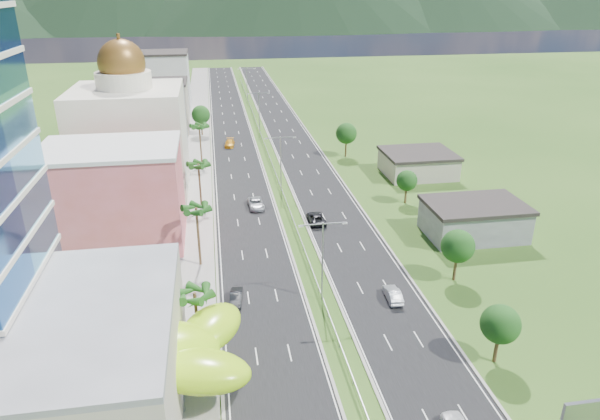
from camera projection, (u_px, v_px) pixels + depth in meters
ground at (339, 348)px, 60.00m from camera, size 500.00×500.00×0.00m
road_left at (233, 139)px, 140.58m from camera, size 11.00×260.00×0.04m
road_right at (289, 136)px, 142.84m from camera, size 11.00×260.00×0.04m
sidewalk_left at (196, 140)px, 139.14m from camera, size 7.00×260.00×0.12m
median_guardrail at (269, 155)px, 125.12m from camera, size 0.10×216.06×0.76m
streetlight_median_b at (323, 254)px, 66.44m from camera, size 6.04×0.25×11.00m
streetlight_median_c at (281, 158)px, 102.76m from camera, size 6.04×0.25×11.00m
streetlight_median_d at (259, 108)px, 143.62m from camera, size 6.04×0.25×11.00m
streetlight_median_e at (247, 81)px, 184.47m from camera, size 6.04×0.25×11.00m
mall_podium at (7, 376)px, 47.60m from camera, size 30.00×24.00×11.00m
lime_canopy at (148, 352)px, 51.41m from camera, size 18.00×15.00×7.40m
pink_shophouse at (115, 197)px, 81.92m from camera, size 20.00×15.00×15.00m
domed_building at (131, 134)px, 101.29m from camera, size 20.00×20.00×28.70m
midrise_grey at (150, 121)px, 125.45m from camera, size 16.00×15.00×16.00m
midrise_beige at (158, 107)px, 146.02m from camera, size 16.00×15.00×13.00m
midrise_white at (163, 84)px, 165.92m from camera, size 16.00×15.00×18.00m
billboard at (589, 417)px, 44.48m from camera, size 5.20×0.35×6.20m
shed_near at (474, 221)px, 85.93m from camera, size 15.00×10.00×5.00m
shed_far at (418, 165)px, 113.58m from camera, size 14.00×12.00×4.40m
palm_tree_b at (195, 297)px, 56.73m from camera, size 3.60×3.60×8.10m
palm_tree_c at (196, 211)px, 74.32m from camera, size 3.60×3.60×9.60m
palm_tree_d at (198, 166)px, 95.58m from camera, size 3.60×3.60×8.60m
palm_tree_e at (199, 128)px, 117.98m from camera, size 3.60×3.60×9.40m
leafy_tree_lfar at (201, 115)px, 141.75m from camera, size 4.90×4.90×8.05m
leafy_tree_ra at (500, 324)px, 55.99m from camera, size 4.20×4.20×6.90m
leafy_tree_rb at (458, 246)px, 71.72m from camera, size 4.55×4.55×7.47m
leafy_tree_rc at (407, 181)px, 97.91m from camera, size 3.85×3.85×6.33m
leafy_tree_rd at (346, 133)px, 124.08m from camera, size 4.90×4.90×8.05m
mountain_ridge at (289, 29)px, 477.59m from camera, size 860.00×140.00×90.00m
car_dark_left at (236, 298)px, 68.17m from camera, size 2.02×4.49×1.43m
car_silver_mid_left at (256, 203)px, 97.10m from camera, size 2.89×5.82×1.59m
car_yellow_far_left at (230, 143)px, 133.69m from camera, size 2.84×5.68×1.59m
car_silver_right at (393, 294)px, 68.79m from camera, size 1.87×4.78×1.55m
car_dark_far_right at (316, 218)px, 91.10m from camera, size 2.73×5.81×1.61m
motorcycle at (229, 314)px, 65.02m from camera, size 0.68×1.82×1.14m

